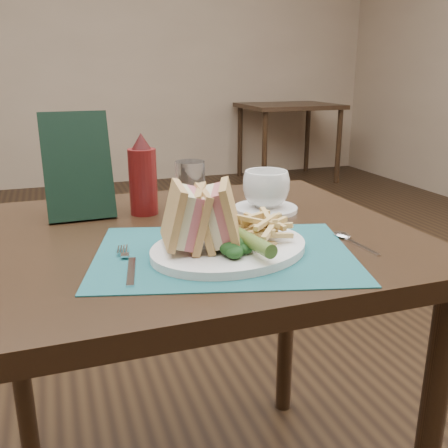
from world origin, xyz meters
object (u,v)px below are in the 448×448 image
Objects in this scene: placemat at (224,254)px; saucer at (266,209)px; sandwich_half_b at (207,215)px; coffee_cup at (266,189)px; check_presenter at (78,166)px; drinking_glass at (191,191)px; ketchup_bottle at (143,174)px; plate at (229,248)px; sandwich_half_a at (173,217)px; table_main at (194,387)px; table_bg_right at (288,142)px.

saucer is (0.19, 0.24, 0.00)m from placemat.
sandwich_half_b is 0.78× the size of saucer.
coffee_cup is 0.43m from check_presenter.
drinking_glass is at bearing -24.60° from check_presenter.
ketchup_bottle is 0.14m from check_presenter.
sandwich_half_a reaches higher than plate.
coffee_cup is at bearing 0.00° from saucer.
table_main is 0.40m from placemat.
sandwich_half_a reaches higher than table_bg_right.
sandwich_half_b is (0.06, -0.00, 0.00)m from sandwich_half_a.
ketchup_bottle is (-0.27, 0.07, 0.04)m from coffee_cup.
drinking_glass is at bearing 73.70° from table_main.
coffee_cup reaches higher than saucer.
check_presenter is at bearing 124.27° from placemat.
drinking_glass reaches higher than coffee_cup.
ketchup_bottle is (-0.09, 0.31, 0.09)m from placemat.
drinking_glass is at bearing 89.17° from placemat.
table_main is 1.00× the size of table_bg_right.
coffee_cup is 0.19m from drinking_glass.
saucer is 0.30m from ketchup_bottle.
coffee_cup is (-1.78, -3.47, 0.43)m from table_bg_right.
placemat is at bearing 167.32° from plate.
table_bg_right is 7.74× the size of sandwich_half_b.
sandwich_half_b is at bearing -118.33° from table_bg_right.
plate reaches higher than table_main.
check_presenter reaches higher than saucer.
table_bg_right is 4.02m from drinking_glass.
table_bg_right is 3.75× the size of check_presenter.
saucer is at bearing 35.81° from plate.
sandwich_half_b reaches higher than table_bg_right.
check_presenter reaches higher than table_bg_right.
plate is at bearing -1.14° from sandwich_half_a.
check_presenter is at bearing 119.81° from sandwich_half_a.
table_bg_right is 4.23m from sandwich_half_b.
table_bg_right is 4.06m from check_presenter.
table_main is 0.56m from check_presenter.
ketchup_bottle is (-0.06, 0.30, 0.02)m from sandwich_half_b.
sandwich_half_a reaches higher than drinking_glass.
saucer is 1.15× the size of drinking_glass.
sandwich_half_b is 0.32m from coffee_cup.
plate reaches higher than placemat.
saucer is at bearing 52.07° from placemat.
coffee_cup is at bearing -117.14° from table_bg_right.
ketchup_bottle reaches higher than sandwich_half_b.
check_presenter is at bearing -122.97° from table_bg_right.
plate is 2.74× the size of coffee_cup.
sandwich_half_a is at bearing -140.54° from coffee_cup.
sandwich_half_b is (-2.00, -3.70, 0.45)m from table_bg_right.
table_main is at bearing -119.17° from table_bg_right.
drinking_glass reaches higher than table_main.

